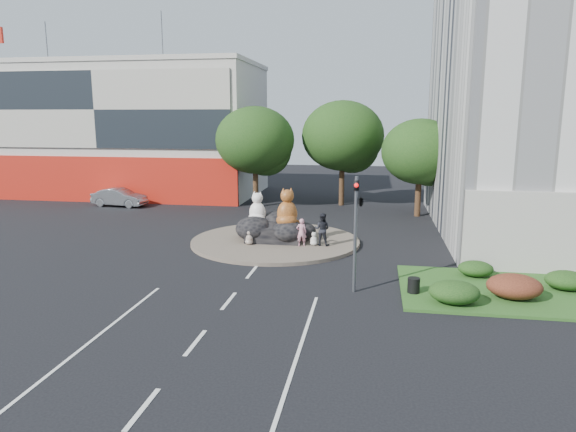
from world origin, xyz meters
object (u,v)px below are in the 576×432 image
kitten_white (314,238)px  pedestrian_dark (322,229)px  cat_tabby (287,207)px  parked_car (120,197)px  kitten_calico (249,237)px  pedestrian_pink (301,232)px  cat_white (257,207)px  litter_bin (414,285)px

kitten_white → pedestrian_dark: 0.71m
cat_tabby → parked_car: cat_tabby is taller
kitten_calico → pedestrian_pink: size_ratio=0.55×
cat_tabby → cat_white: bearing=138.7°
cat_white → pedestrian_pink: bearing=-18.7°
litter_bin → pedestrian_pink: bearing=130.5°
cat_white → cat_tabby: bearing=-8.4°
kitten_white → pedestrian_dark: bearing=-5.0°
cat_tabby → kitten_calico: cat_tabby is taller
cat_tabby → pedestrian_dark: cat_tabby is taller
kitten_calico → pedestrian_dark: 4.20m
kitten_white → parked_car: 21.02m
parked_car → kitten_calico: bearing=-124.3°
cat_tabby → kitten_white: (1.65, -0.63, -1.65)m
cat_tabby → parked_car: size_ratio=0.50×
cat_tabby → litter_bin: 10.37m
cat_white → kitten_calico: (-0.11, -1.68, -1.44)m
kitten_white → parked_car: parked_car is taller
kitten_calico → kitten_white: size_ratio=1.11×
pedestrian_dark → litter_bin: size_ratio=2.92×
cat_white → parked_car: (-14.18, 9.98, -1.31)m
cat_white → litter_bin: size_ratio=3.04×
cat_tabby → pedestrian_pink: cat_tabby is taller
cat_white → pedestrian_pink: cat_white is taller
pedestrian_pink → kitten_white: bearing=-166.6°
pedestrian_pink → litter_bin: bearing=118.8°
pedestrian_pink → litter_bin: (5.75, -6.74, -0.55)m
parked_car → litter_bin: bearing=-123.3°
pedestrian_pink → cat_tabby: bearing=-55.7°
cat_tabby → parked_car: 19.34m
kitten_calico → cat_tabby: bearing=60.9°
pedestrian_pink → parked_car: (-17.08, 11.57, -0.23)m
kitten_white → pedestrian_pink: size_ratio=0.50×
cat_tabby → litter_bin: size_ratio=3.59×
cat_white → kitten_white: cat_white is taller
cat_tabby → pedestrian_pink: (0.98, -0.95, -1.26)m
pedestrian_dark → kitten_white: bearing=14.8°
cat_white → pedestrian_pink: (2.90, -1.58, -1.08)m
kitten_calico → litter_bin: 10.99m
cat_white → pedestrian_pink: size_ratio=1.23×
pedestrian_dark → litter_bin: pedestrian_dark is taller
cat_white → litter_bin: bearing=-34.0°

